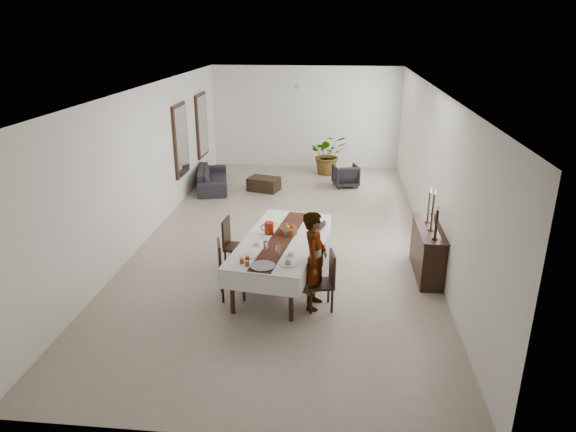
{
  "coord_description": "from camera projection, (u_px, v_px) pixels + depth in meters",
  "views": [
    {
      "loc": [
        1.08,
        -10.47,
        4.38
      ],
      "look_at": [
        0.19,
        -1.6,
        1.05
      ],
      "focal_mm": 32.0,
      "sensor_mm": 36.0,
      "label": 1
    }
  ],
  "objects": [
    {
      "name": "fan_rod",
      "position": [
        298.0,
        78.0,
        13.11
      ],
      "size": [
        0.04,
        0.04,
        0.2
      ],
      "primitive_type": "cylinder",
      "color": "white",
      "rests_on": "ceiling"
    },
    {
      "name": "plate_near_left",
      "position": [
        249.0,
        255.0,
        8.37
      ],
      "size": [
        0.26,
        0.26,
        0.02
      ],
      "primitive_type": "cylinder",
      "color": "silver",
      "rests_on": "tablecloth_top"
    },
    {
      "name": "candlestick_near_shaft",
      "position": [
        436.0,
        224.0,
        8.68
      ],
      "size": [
        0.05,
        0.05,
        0.5
      ],
      "primitive_type": "cylinder",
      "color": "black",
      "rests_on": "candlestick_near_base"
    },
    {
      "name": "chair_left_near_leg_br",
      "position": [
        244.0,
        289.0,
        8.61
      ],
      "size": [
        0.05,
        0.05,
        0.43
      ],
      "primitive_type": "cylinder",
      "rotation": [
        0.0,
        0.0,
        0.29
      ],
      "color": "black",
      "rests_on": "floor"
    },
    {
      "name": "candlestick_near_candle",
      "position": [
        438.0,
        208.0,
        8.58
      ],
      "size": [
        0.04,
        0.04,
        0.08
      ],
      "primitive_type": "cylinder",
      "color": "beige",
      "rests_on": "candlestick_near_shaft"
    },
    {
      "name": "table_leg_bl",
      "position": [
        274.0,
        234.0,
        10.46
      ],
      "size": [
        0.09,
        0.09,
        0.77
      ],
      "primitive_type": "cylinder",
      "rotation": [
        0.0,
        0.0,
        -0.15
      ],
      "color": "black",
      "rests_on": "floor"
    },
    {
      "name": "candlestick_near_base",
      "position": [
        435.0,
        239.0,
        8.78
      ],
      "size": [
        0.1,
        0.1,
        0.03
      ],
      "primitive_type": "cylinder",
      "color": "black",
      "rests_on": "sideboard_top"
    },
    {
      "name": "chair_left_far_seat",
      "position": [
        237.0,
        247.0,
        9.67
      ],
      "size": [
        0.46,
        0.46,
        0.05
      ],
      "primitive_type": "cube",
      "rotation": [
        0.0,
        0.0,
        -1.66
      ],
      "color": "black",
      "rests_on": "chair_left_far_leg_fl"
    },
    {
      "name": "tablecloth_drape_far",
      "position": [
        299.0,
        220.0,
        10.4
      ],
      "size": [
        1.29,
        0.2,
        0.33
      ],
      "primitive_type": "cube",
      "rotation": [
        0.0,
        0.0,
        -0.15
      ],
      "color": "silver",
      "rests_on": "dining_table_top"
    },
    {
      "name": "pitcher_handle",
      "position": [
        264.0,
        228.0,
        9.25
      ],
      "size": [
        0.13,
        0.04,
        0.13
      ],
      "primitive_type": "torus",
      "rotation": [
        1.57,
        0.0,
        -0.15
      ],
      "color": "#97260B",
      "rests_on": "red_pitcher"
    },
    {
      "name": "wine_glass_near",
      "position": [
        278.0,
        251.0,
        8.34
      ],
      "size": [
        0.08,
        0.08,
        0.19
      ],
      "primitive_type": "cylinder",
      "color": "white",
      "rests_on": "tablecloth_top"
    },
    {
      "name": "wine_glass_mid",
      "position": [
        266.0,
        247.0,
        8.49
      ],
      "size": [
        0.08,
        0.08,
        0.19
      ],
      "primitive_type": "cylinder",
      "color": "white",
      "rests_on": "tablecloth_top"
    },
    {
      "name": "table_leg_br",
      "position": [
        321.0,
        238.0,
        10.24
      ],
      "size": [
        0.09,
        0.09,
        0.77
      ],
      "primitive_type": "cylinder",
      "rotation": [
        0.0,
        0.0,
        -0.15
      ],
      "color": "black",
      "rests_on": "floor"
    },
    {
      "name": "sideboard_body",
      "position": [
        427.0,
        252.0,
        9.46
      ],
      "size": [
        0.4,
        1.5,
        0.9
      ],
      "primitive_type": "cube",
      "color": "black",
      "rests_on": "floor"
    },
    {
      "name": "potted_plant",
      "position": [
        328.0,
        154.0,
        15.9
      ],
      "size": [
        1.26,
        1.14,
        1.24
      ],
      "primitive_type": "imported",
      "rotation": [
        0.0,
        0.0,
        0.17
      ],
      "color": "#2D5722",
      "rests_on": "floor"
    },
    {
      "name": "floor",
      "position": [
        287.0,
        235.0,
        11.4
      ],
      "size": [
        6.0,
        12.0,
        0.0
      ],
      "primitive_type": "cube",
      "color": "#B2A48E",
      "rests_on": "ground"
    },
    {
      "name": "wall_front",
      "position": [
        226.0,
        314.0,
        5.24
      ],
      "size": [
        6.0,
        0.02,
        3.2
      ],
      "primitive_type": "cube",
      "color": "white",
      "rests_on": "floor"
    },
    {
      "name": "mirror_glass_far",
      "position": [
        203.0,
        125.0,
        15.12
      ],
      "size": [
        0.01,
        0.9,
        1.7
      ],
      "primitive_type": "cube",
      "color": "silver",
      "rests_on": "mirror_frame_far"
    },
    {
      "name": "red_pitcher",
      "position": [
        269.0,
        228.0,
        9.23
      ],
      "size": [
        0.19,
        0.19,
        0.22
      ],
      "primitive_type": "cylinder",
      "rotation": [
        0.0,
        0.0,
        -0.15
      ],
      "color": "#9B240B",
      "rests_on": "tablecloth_top"
    },
    {
      "name": "chair_right_near_leg_bl",
      "position": [
        311.0,
        302.0,
        8.22
      ],
      "size": [
        0.05,
        0.05,
        0.41
      ],
      "primitive_type": "cylinder",
      "rotation": [
        0.0,
        0.0,
        0.19
      ],
      "color": "black",
      "rests_on": "floor"
    },
    {
      "name": "fan_blade_e",
      "position": [
        312.0,
        86.0,
        13.15
      ],
      "size": [
        0.55,
        0.1,
        0.01
      ],
      "primitive_type": "cube",
      "color": "white",
      "rests_on": "fan_hub"
    },
    {
      "name": "coffee_table",
      "position": [
        264.0,
        184.0,
        14.4
      ],
      "size": [
        0.96,
        0.77,
        0.37
      ],
      "primitive_type": "cube",
      "rotation": [
        0.0,
        0.0,
        -0.29
      ],
      "color": "black",
      "rests_on": "floor"
    },
    {
      "name": "candlestick_far_base",
      "position": [
        428.0,
        222.0,
        9.52
      ],
      "size": [
        0.1,
        0.1,
        0.03
      ],
      "primitive_type": "cylinder",
      "color": "black",
      "rests_on": "sideboard_top"
    },
    {
      "name": "chair_right_near_seat",
      "position": [
        320.0,
        284.0,
        8.31
      ],
      "size": [
        0.49,
        0.49,
        0.05
      ],
      "primitive_type": "cube",
      "rotation": [
        0.0,
        0.0,
        1.76
      ],
      "color": "black",
      "rests_on": "chair_right_near_leg_fl"
    },
    {
      "name": "plate_near_right",
      "position": [
        288.0,
        264.0,
        8.07
      ],
      "size": [
        0.26,
        0.26,
        0.02
      ],
      "primitive_type": "cylinder",
      "color": "silver",
      "rests_on": "tablecloth_top"
    },
    {
      "name": "chair_right_near_back",
      "position": [
        332.0,
        268.0,
        8.23
      ],
      "size": [
        0.12,
        0.42,
        0.53
      ],
      "primitive_type": "cube",
      "rotation": [
        0.0,
        0.0,
        1.76
      ],
      "color": "black",
      "rests_on": "chair_right_near_seat"
    },
    {
      "name": "ceiling",
      "position": [
        286.0,
        88.0,
        10.28
      ],
      "size": [
        6.0,
        12.0,
        0.02
      ],
      "primitive_type": "cube",
      "color": "white",
      "rests_on": "wall_back"
    },
    {
      "name": "jam_jar_a",
      "position": [
        247.0,
        264.0,
        8.01
      ],
      "size": [
        0.07,
        0.07,
        0.08
      ],
      "primitive_type": "cylinder",
      "color": "#9B4716",
      "rests_on": "tablecloth_top"
    },
    {
      "name": "tablecloth_drape_right",
      "position": [
        317.0,
        251.0,
        8.96
      ],
      "size": [
        0.42,
        2.81,
        0.33
      ],
      "primitive_type": "cube",
      "rotation": [
        0.0,
        0.0,
        -0.15
      ],
      "color": "white",
      "rests_on": "dining_table_top"
    },
    {
      "name": "tablecloth_drape_left",
      "position": [
        247.0,
        244.0,
        9.26
      ],
      "size": [
        0.42,
        2.81,
        0.33
      ],
      "primitive_type": "cube",
      "rotation": [
        0.0,
        0.0,
        -0.15
      ],
      "color": "white",
      "rests_on": "dining_table_top"
    },
    {
      "name": "chair_left_near_leg_fr",
      "position": [
        223.0,
        291.0,
        8.55
      ],
      "size": [
        0.05,
        0.05,
        0.43
      ],
      "primitive_type": "cylinder",
      "rotation": [
        0.0,
        0.0,
        0.29
      ],
      "color": "black",
      "rests_on": "floor"
    },
    {
      "name": "candlestick_far_shaft",
      "position": [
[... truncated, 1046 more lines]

